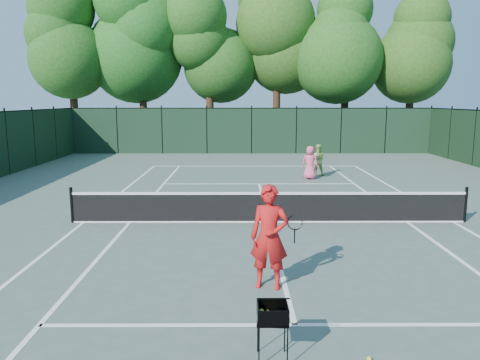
{
  "coord_description": "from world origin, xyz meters",
  "views": [
    {
      "loc": [
        -0.91,
        -13.42,
        3.58
      ],
      "look_at": [
        -0.85,
        1.0,
        1.1
      ],
      "focal_mm": 35.0,
      "sensor_mm": 36.0,
      "label": 1
    }
  ],
  "objects_px": {
    "player_pink": "(310,163)",
    "loose_ball_midcourt": "(262,236)",
    "loose_ball_near_cart": "(369,359)",
    "coach": "(270,237)",
    "ball_hopper": "(273,313)",
    "player_green": "(317,160)"
  },
  "relations": [
    {
      "from": "loose_ball_midcourt",
      "to": "player_pink",
      "type": "bearing_deg",
      "value": 73.91
    },
    {
      "from": "coach",
      "to": "ball_hopper",
      "type": "relative_size",
      "value": 2.48
    },
    {
      "from": "ball_hopper",
      "to": "player_pink",
      "type": "bearing_deg",
      "value": 84.42
    },
    {
      "from": "coach",
      "to": "loose_ball_near_cart",
      "type": "height_order",
      "value": "coach"
    },
    {
      "from": "loose_ball_near_cart",
      "to": "loose_ball_midcourt",
      "type": "bearing_deg",
      "value": 101.36
    },
    {
      "from": "coach",
      "to": "player_pink",
      "type": "xyz_separation_m",
      "value": [
        2.68,
        12.47,
        -0.25
      ]
    },
    {
      "from": "loose_ball_midcourt",
      "to": "loose_ball_near_cart",
      "type": "bearing_deg",
      "value": -78.64
    },
    {
      "from": "coach",
      "to": "loose_ball_near_cart",
      "type": "distance_m",
      "value": 3.05
    },
    {
      "from": "player_pink",
      "to": "loose_ball_near_cart",
      "type": "distance_m",
      "value": 15.18
    },
    {
      "from": "player_pink",
      "to": "loose_ball_midcourt",
      "type": "xyz_separation_m",
      "value": [
        -2.65,
        -9.18,
        -0.73
      ]
    },
    {
      "from": "player_green",
      "to": "ball_hopper",
      "type": "distance_m",
      "value": 16.36
    },
    {
      "from": "player_pink",
      "to": "player_green",
      "type": "xyz_separation_m",
      "value": [
        0.51,
        0.99,
        -0.01
      ]
    },
    {
      "from": "player_pink",
      "to": "ball_hopper",
      "type": "relative_size",
      "value": 1.87
    },
    {
      "from": "loose_ball_near_cart",
      "to": "player_pink",
      "type": "bearing_deg",
      "value": 84.49
    },
    {
      "from": "coach",
      "to": "player_green",
      "type": "bearing_deg",
      "value": 88.27
    },
    {
      "from": "player_green",
      "to": "ball_hopper",
      "type": "relative_size",
      "value": 1.84
    },
    {
      "from": "coach",
      "to": "loose_ball_midcourt",
      "type": "height_order",
      "value": "coach"
    },
    {
      "from": "loose_ball_near_cart",
      "to": "loose_ball_midcourt",
      "type": "xyz_separation_m",
      "value": [
        -1.19,
        5.92,
        0.0
      ]
    },
    {
      "from": "loose_ball_near_cart",
      "to": "player_green",
      "type": "bearing_deg",
      "value": 83.03
    },
    {
      "from": "coach",
      "to": "player_green",
      "type": "height_order",
      "value": "coach"
    },
    {
      "from": "coach",
      "to": "loose_ball_midcourt",
      "type": "xyz_separation_m",
      "value": [
        0.03,
        3.3,
        -0.97
      ]
    },
    {
      "from": "player_pink",
      "to": "loose_ball_near_cart",
      "type": "bearing_deg",
      "value": 102.59
    }
  ]
}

